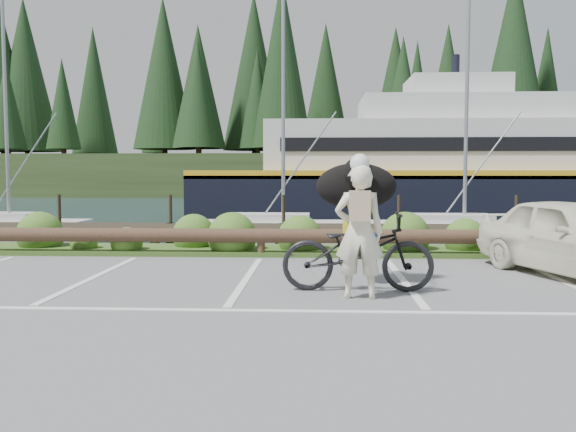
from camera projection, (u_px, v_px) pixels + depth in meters
The scene contains 7 objects.
ground at pixel (230, 304), 8.24m from camera, with size 72.00×72.00×0.00m, color #5B5B5D.
harbor_backdrop at pixel (312, 185), 86.40m from camera, with size 170.00×160.00×30.00m.
vegetation_strip at pixel (264, 250), 13.52m from camera, with size 34.00×1.60×0.10m, color #3D5B21.
log_rail at pixel (261, 257), 12.83m from camera, with size 32.00×0.30×0.60m, color #443021, non-canonical shape.
bicycle at pixel (358, 252), 9.10m from camera, with size 0.79×2.26×1.19m, color black.
cyclist at pixel (359, 232), 8.56m from camera, with size 0.69×0.45×1.88m, color silver.
dog at pixel (356, 186), 9.76m from camera, with size 1.29×0.63×0.74m, color black.
Camera 1 is at (1.19, -8.09, 1.78)m, focal length 38.00 mm.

